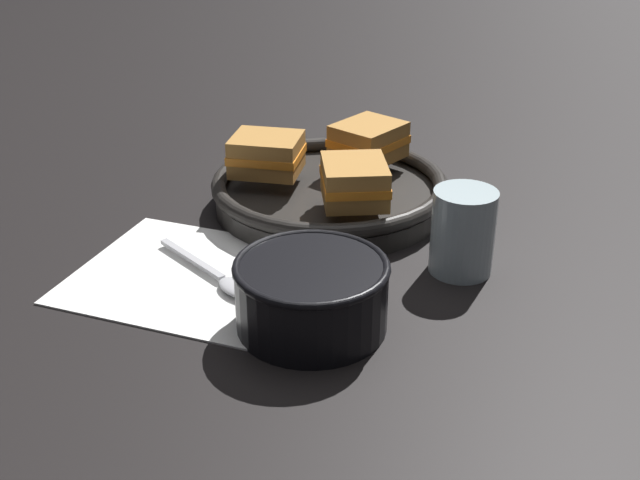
% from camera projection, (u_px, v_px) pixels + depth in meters
% --- Properties ---
extents(ground_plane, '(4.00, 4.00, 0.00)m').
position_uv_depth(ground_plane, '(278.00, 275.00, 0.85)').
color(ground_plane, black).
extents(napkin, '(0.28, 0.25, 0.00)m').
position_uv_depth(napkin, '(195.00, 275.00, 0.84)').
color(napkin, white).
rests_on(napkin, ground_plane).
extents(soup_bowl, '(0.15, 0.15, 0.07)m').
position_uv_depth(soup_bowl, '(311.00, 291.00, 0.74)').
color(soup_bowl, black).
rests_on(soup_bowl, ground_plane).
extents(spoon, '(0.16, 0.07, 0.01)m').
position_uv_depth(spoon, '(225.00, 280.00, 0.82)').
color(spoon, '#B7B7BC').
rests_on(spoon, napkin).
extents(skillet, '(0.29, 0.41, 0.04)m').
position_uv_depth(skillet, '(330.00, 190.00, 0.99)').
color(skillet, black).
rests_on(skillet, ground_plane).
extents(sandwich_near_left, '(0.09, 0.10, 0.05)m').
position_uv_depth(sandwich_near_left, '(368.00, 141.00, 1.02)').
color(sandwich_near_left, '#B27A38').
rests_on(sandwich_near_left, skillet).
extents(sandwich_near_right, '(0.10, 0.10, 0.05)m').
position_uv_depth(sandwich_near_right, '(267.00, 154.00, 0.98)').
color(sandwich_near_right, '#B27A38').
rests_on(sandwich_near_right, skillet).
extents(sandwich_far_left, '(0.11, 0.11, 0.05)m').
position_uv_depth(sandwich_far_left, '(354.00, 182.00, 0.91)').
color(sandwich_far_left, '#B27A38').
rests_on(sandwich_far_left, skillet).
extents(drinking_glass, '(0.07, 0.07, 0.09)m').
position_uv_depth(drinking_glass, '(463.00, 232.00, 0.83)').
color(drinking_glass, silver).
rests_on(drinking_glass, ground_plane).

